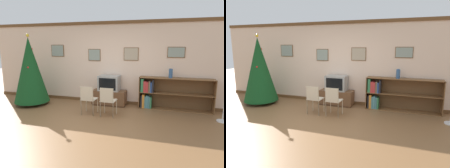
# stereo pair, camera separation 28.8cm
# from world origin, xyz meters

# --- Properties ---
(ground_plane) EXTENTS (24.00, 24.00, 0.00)m
(ground_plane) POSITION_xyz_m (0.00, 0.00, 0.00)
(ground_plane) COLOR brown
(wall_back) EXTENTS (9.17, 0.11, 2.70)m
(wall_back) POSITION_xyz_m (-0.00, 2.35, 1.35)
(wall_back) COLOR beige
(wall_back) RESTS_ON ground_plane
(christmas_tree) EXTENTS (1.12, 1.12, 2.29)m
(christmas_tree) POSITION_xyz_m (-2.52, 1.41, 1.14)
(christmas_tree) COLOR maroon
(christmas_tree) RESTS_ON ground_plane
(tv_console) EXTENTS (1.09, 0.46, 0.49)m
(tv_console) POSITION_xyz_m (-0.03, 2.06, 0.25)
(tv_console) COLOR #4C311E
(tv_console) RESTS_ON ground_plane
(television) EXTENTS (0.67, 0.44, 0.49)m
(television) POSITION_xyz_m (-0.03, 2.05, 0.73)
(television) COLOR #9E9E99
(television) RESTS_ON tv_console
(folding_chair_left) EXTENTS (0.40, 0.40, 0.82)m
(folding_chair_left) POSITION_xyz_m (-0.32, 0.99, 0.47)
(folding_chair_left) COLOR beige
(folding_chair_left) RESTS_ON ground_plane
(folding_chair_right) EXTENTS (0.40, 0.40, 0.82)m
(folding_chair_right) POSITION_xyz_m (0.25, 0.99, 0.47)
(folding_chair_right) COLOR beige
(folding_chair_right) RESTS_ON ground_plane
(bookshelf) EXTENTS (2.16, 0.36, 0.98)m
(bookshelf) POSITION_xyz_m (1.66, 2.13, 0.48)
(bookshelf) COLOR brown
(bookshelf) RESTS_ON ground_plane
(vase) EXTENTS (0.11, 0.11, 0.27)m
(vase) POSITION_xyz_m (1.87, 2.10, 1.12)
(vase) COLOR #335684
(vase) RESTS_ON bookshelf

